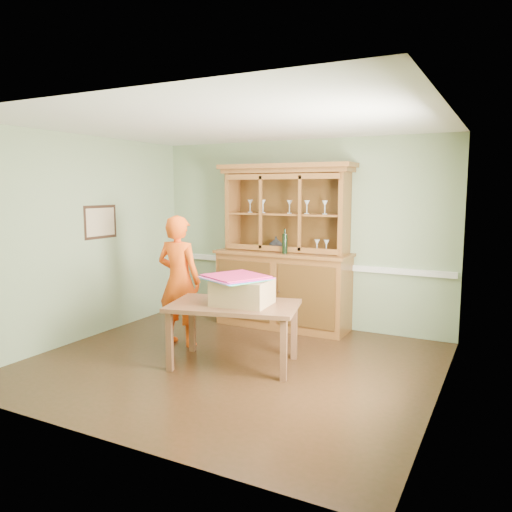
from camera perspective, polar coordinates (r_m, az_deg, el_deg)
The scene contains 14 objects.
floor at distance 5.89m, azimuth -2.85°, elevation -12.17°, with size 4.50×4.50×0.00m, color #3F2414.
ceiling at distance 5.59m, azimuth -3.04°, elevation 14.88°, with size 4.50×4.50×0.00m, color white.
wall_back at distance 7.36m, azimuth 4.94°, elevation 2.59°, with size 4.50×4.50×0.00m, color gray.
wall_left at distance 6.98m, azimuth -19.10°, elevation 1.92°, with size 4.00×4.00×0.00m, color gray.
wall_right at distance 4.86m, azimuth 20.64°, elevation -0.48°, with size 4.00×4.00×0.00m, color gray.
wall_front at distance 4.00m, azimuth -17.56°, elevation -1.99°, with size 4.50×4.50×0.00m, color gray.
chair_rail at distance 7.39m, azimuth 4.83°, elevation -0.90°, with size 4.41×0.05×0.08m, color white.
framed_map at distance 7.16m, azimuth -17.32°, elevation 3.73°, with size 0.03×0.60×0.46m.
window_panel at distance 4.54m, azimuth 20.02°, elevation 0.93°, with size 0.03×0.96×1.36m.
china_hutch at distance 7.24m, azimuth 3.18°, elevation -1.70°, with size 2.00×0.66×2.35m.
dining_table at distance 5.67m, azimuth -2.55°, elevation -6.29°, with size 1.59×1.18×0.71m.
cardboard_box at distance 5.59m, azimuth -1.57°, elevation -4.12°, with size 0.61×0.49×0.29m, color #A17D53.
kite_stack at distance 5.53m, azimuth -2.17°, elevation -2.49°, with size 0.79×0.79×0.04m.
person at distance 6.46m, azimuth -8.79°, elevation -2.79°, with size 0.61×0.40×1.67m, color #FF5410.
Camera 1 is at (2.80, -4.78, 1.99)m, focal length 35.00 mm.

